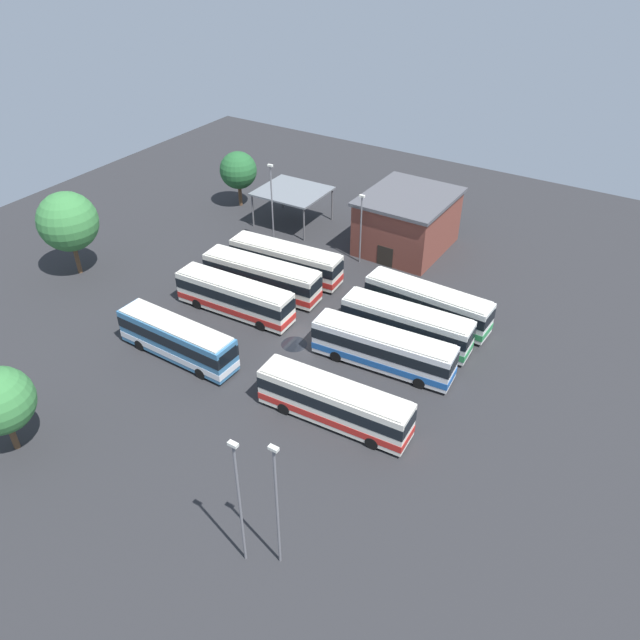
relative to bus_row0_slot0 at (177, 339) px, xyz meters
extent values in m
plane|color=#28282B|center=(7.56, 7.98, -1.80)|extent=(94.20, 94.20, 0.00)
cube|color=teal|center=(-0.01, 0.00, -0.02)|extent=(11.19, 2.70, 2.95)
cube|color=beige|center=(-0.01, 0.00, 1.52)|extent=(10.74, 2.49, 0.14)
cube|color=black|center=(-0.01, 0.00, 0.45)|extent=(11.25, 2.73, 0.94)
cube|color=silver|center=(-0.01, 0.00, -0.85)|extent=(11.25, 2.73, 0.59)
cube|color=black|center=(5.58, -0.10, 0.55)|extent=(0.10, 2.04, 1.09)
cylinder|color=black|center=(3.47, 1.08, -1.30)|extent=(1.01, 0.32, 1.00)
cylinder|color=black|center=(3.43, -1.21, -1.30)|extent=(1.01, 0.32, 1.00)
cylinder|color=black|center=(-3.44, 1.21, -1.30)|extent=(1.01, 0.32, 1.00)
cylinder|color=black|center=(-3.48, -1.08, -1.30)|extent=(1.01, 0.32, 1.00)
cube|color=silver|center=(-0.08, 7.73, -0.02)|extent=(11.66, 3.03, 2.95)
cube|color=beige|center=(-0.08, 7.73, 1.52)|extent=(11.19, 2.81, 0.14)
cube|color=black|center=(-0.08, 7.73, 0.45)|extent=(11.72, 3.07, 0.94)
cube|color=red|center=(-0.08, 7.73, -0.85)|extent=(11.72, 3.07, 0.59)
cube|color=black|center=(5.70, 8.00, 0.55)|extent=(0.16, 2.04, 1.09)
cylinder|color=black|center=(3.45, 9.04, -1.30)|extent=(1.01, 0.35, 1.00)
cylinder|color=black|center=(3.55, 6.75, -1.30)|extent=(1.01, 0.35, 1.00)
cylinder|color=black|center=(-3.71, 8.70, -1.30)|extent=(1.01, 0.35, 1.00)
cylinder|color=black|center=(-3.60, 6.41, -1.30)|extent=(1.01, 0.35, 1.00)
cube|color=silver|center=(-0.14, 11.95, -0.02)|extent=(12.07, 3.41, 2.95)
cube|color=beige|center=(-0.14, 11.95, 1.52)|extent=(11.58, 3.17, 0.14)
cube|color=black|center=(-0.14, 11.95, 0.45)|extent=(12.13, 3.45, 0.94)
cube|color=red|center=(-0.14, 11.95, -0.85)|extent=(12.13, 3.45, 0.59)
cube|color=black|center=(5.81, 12.42, 0.55)|extent=(0.22, 2.04, 1.09)
cylinder|color=black|center=(3.45, 13.38, -1.30)|extent=(1.02, 0.38, 1.00)
cylinder|color=black|center=(3.63, 11.10, -1.30)|extent=(1.02, 0.38, 1.00)
cylinder|color=black|center=(-3.91, 12.80, -1.30)|extent=(1.02, 0.38, 1.00)
cylinder|color=black|center=(-3.73, 10.52, -1.30)|extent=(1.02, 0.38, 1.00)
cube|color=silver|center=(0.06, 15.73, -0.02)|extent=(11.90, 3.43, 2.95)
cube|color=beige|center=(0.06, 15.73, 1.52)|extent=(11.41, 3.20, 0.14)
cube|color=black|center=(0.06, 15.73, 0.45)|extent=(11.96, 3.48, 0.94)
cube|color=red|center=(0.06, 15.73, -0.85)|extent=(11.96, 3.48, 0.59)
cube|color=black|center=(5.92, 16.21, 0.55)|extent=(0.23, 2.04, 1.09)
cylinder|color=black|center=(3.60, 17.17, -1.30)|extent=(1.02, 0.38, 1.00)
cylinder|color=black|center=(3.78, 14.88, -1.30)|extent=(1.02, 0.38, 1.00)
cylinder|color=black|center=(-3.66, 16.57, -1.30)|extent=(1.02, 0.38, 1.00)
cylinder|color=black|center=(-3.47, 14.29, -1.30)|extent=(1.02, 0.38, 1.00)
cube|color=silver|center=(15.05, 0.32, -0.02)|extent=(11.83, 3.11, 2.95)
cube|color=beige|center=(15.05, 0.32, 1.52)|extent=(11.35, 2.88, 0.14)
cube|color=black|center=(15.05, 0.32, 0.45)|extent=(11.89, 3.15, 0.94)
cube|color=red|center=(15.05, 0.32, -0.85)|extent=(11.89, 3.15, 0.59)
cube|color=black|center=(20.91, 0.64, 0.55)|extent=(0.17, 2.04, 1.09)
cylinder|color=black|center=(18.61, 1.66, -1.30)|extent=(1.01, 0.35, 1.00)
cylinder|color=black|center=(18.74, -0.63, -1.30)|extent=(1.01, 0.35, 1.00)
cylinder|color=black|center=(11.36, 1.27, -1.30)|extent=(1.01, 0.35, 1.00)
cylinder|color=black|center=(11.48, -1.01, -1.30)|extent=(1.01, 0.35, 1.00)
cube|color=silver|center=(15.10, 7.94, -0.02)|extent=(11.99, 3.40, 2.95)
cube|color=beige|center=(15.10, 7.94, 1.52)|extent=(11.50, 3.16, 0.14)
cube|color=black|center=(15.10, 7.94, 0.45)|extent=(12.05, 3.44, 0.94)
cube|color=#1E56A8|center=(15.10, 7.94, -0.85)|extent=(12.05, 3.44, 0.59)
cube|color=black|center=(21.01, 8.40, 0.55)|extent=(0.22, 2.04, 1.09)
cylinder|color=black|center=(18.66, 9.36, -1.30)|extent=(1.02, 0.38, 1.00)
cylinder|color=black|center=(18.84, 7.08, -1.30)|extent=(1.02, 0.38, 1.00)
cylinder|color=black|center=(11.35, 8.80, -1.30)|extent=(1.02, 0.38, 1.00)
cylinder|color=black|center=(11.53, 6.52, -1.30)|extent=(1.02, 0.38, 1.00)
cube|color=silver|center=(15.20, 12.09, -0.02)|extent=(11.46, 3.04, 2.95)
cube|color=beige|center=(15.20, 12.09, 1.52)|extent=(10.99, 2.82, 0.14)
cube|color=black|center=(15.20, 12.09, 0.45)|extent=(11.52, 3.08, 0.94)
cube|color=#2D8C4C|center=(15.20, 12.09, -0.85)|extent=(11.52, 3.08, 0.59)
cube|color=black|center=(20.88, 12.36, 0.55)|extent=(0.16, 2.04, 1.09)
cylinder|color=black|center=(18.66, 13.40, -1.30)|extent=(1.01, 0.35, 1.00)
cylinder|color=black|center=(18.77, 11.12, -1.30)|extent=(1.01, 0.35, 1.00)
cylinder|color=black|center=(11.63, 13.06, -1.30)|extent=(1.01, 0.35, 1.00)
cylinder|color=black|center=(11.74, 10.77, -1.30)|extent=(1.01, 0.35, 1.00)
cube|color=silver|center=(15.41, 16.04, -0.02)|extent=(11.72, 2.85, 2.95)
cube|color=beige|center=(15.41, 16.04, 1.52)|extent=(11.25, 2.64, 0.14)
cube|color=black|center=(15.41, 16.04, 0.45)|extent=(11.78, 2.89, 0.94)
cube|color=#2D8C4C|center=(15.41, 16.04, -0.85)|extent=(11.78, 2.89, 0.59)
cube|color=black|center=(21.24, 15.85, 0.55)|extent=(0.12, 2.04, 1.09)
cylinder|color=black|center=(19.05, 17.07, -1.30)|extent=(1.01, 0.33, 1.00)
cylinder|color=black|center=(18.98, 14.78, -1.30)|extent=(1.01, 0.33, 1.00)
cylinder|color=black|center=(11.83, 17.29, -1.30)|extent=(1.01, 0.33, 1.00)
cylinder|color=black|center=(11.76, 15.01, -1.30)|extent=(1.01, 0.33, 1.00)
cube|color=brown|center=(7.63, 27.86, 1.09)|extent=(8.45, 9.85, 5.76)
cube|color=#4C4C51|center=(7.63, 27.86, 4.15)|extent=(8.96, 10.44, 0.36)
cube|color=black|center=(7.60, 22.95, -0.70)|extent=(1.80, 0.07, 2.20)
cube|color=slate|center=(-6.20, 26.26, 2.22)|extent=(7.72, 6.97, 0.20)
cylinder|color=#59595B|center=(-2.77, 29.44, 0.16)|extent=(0.20, 0.20, 3.91)
cylinder|color=#59595B|center=(-2.65, 23.22, 0.16)|extent=(0.20, 0.20, 3.91)
cylinder|color=#59595B|center=(-9.76, 29.30, 0.16)|extent=(0.20, 0.20, 3.91)
cylinder|color=#59595B|center=(-9.63, 23.08, 0.16)|extent=(0.20, 0.20, 3.91)
cylinder|color=slate|center=(4.98, 22.30, 1.85)|extent=(0.16, 0.16, 7.29)
cube|color=silver|center=(4.98, 22.30, 5.67)|extent=(0.56, 0.28, 0.20)
cylinder|color=slate|center=(-4.72, 20.29, 2.77)|extent=(0.16, 0.16, 9.13)
cube|color=silver|center=(-4.72, 20.29, 7.51)|extent=(0.56, 0.28, 0.20)
cylinder|color=slate|center=(18.43, -11.43, 2.82)|extent=(0.16, 0.16, 9.23)
cube|color=silver|center=(18.43, -11.43, 7.61)|extent=(0.56, 0.28, 0.20)
cylinder|color=slate|center=(16.61, -12.39, 2.89)|extent=(0.16, 0.16, 9.37)
cube|color=silver|center=(16.61, -12.39, 7.75)|extent=(0.56, 0.28, 0.20)
cylinder|color=brown|center=(-18.32, 5.04, -0.16)|extent=(0.44, 0.44, 3.26)
sphere|color=#387A3D|center=(-18.32, 5.04, 3.97)|extent=(5.89, 5.89, 5.89)
cylinder|color=brown|center=(-2.60, -13.93, -0.58)|extent=(0.44, 0.44, 2.43)
cylinder|color=brown|center=(-14.58, 26.97, -0.48)|extent=(0.44, 0.44, 2.64)
sphere|color=#235B2D|center=(-14.58, 26.97, 2.75)|extent=(4.49, 4.49, 4.49)
cylinder|color=black|center=(0.00, 2.52, -1.79)|extent=(3.08, 3.08, 0.01)
cylinder|color=black|center=(7.26, 6.55, -1.79)|extent=(2.28, 2.28, 0.01)
camera|label=1|loc=(32.14, -28.86, 30.85)|focal=34.98mm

